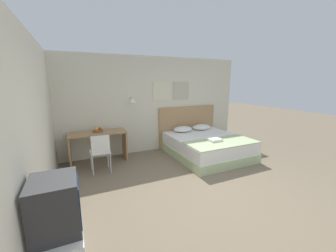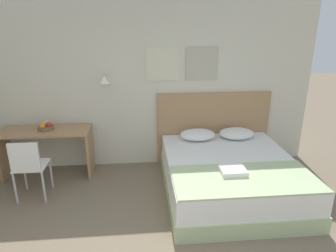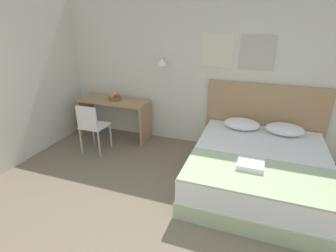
# 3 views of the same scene
# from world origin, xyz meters

# --- Properties ---
(wall_back) EXTENTS (5.67, 0.31, 2.65)m
(wall_back) POSITION_xyz_m (0.01, 2.92, 1.33)
(wall_back) COLOR beige
(wall_back) RESTS_ON ground_plane
(bed) EXTENTS (1.80, 2.05, 0.53)m
(bed) POSITION_xyz_m (1.21, 1.81, 0.26)
(bed) COLOR #B2C693
(bed) RESTS_ON ground_plane
(headboard) EXTENTS (1.92, 0.06, 1.23)m
(headboard) POSITION_xyz_m (1.21, 2.86, 0.61)
(headboard) COLOR #A87F56
(headboard) RESTS_ON ground_plane
(pillow_left) EXTENTS (0.57, 0.41, 0.16)m
(pillow_left) POSITION_xyz_m (0.89, 2.57, 0.61)
(pillow_left) COLOR white
(pillow_left) RESTS_ON bed
(pillow_right) EXTENTS (0.57, 0.41, 0.16)m
(pillow_right) POSITION_xyz_m (1.54, 2.57, 0.61)
(pillow_right) COLOR white
(pillow_right) RESTS_ON bed
(throw_blanket) EXTENTS (1.74, 0.82, 0.02)m
(throw_blanket) POSITION_xyz_m (1.21, 1.21, 0.54)
(throw_blanket) COLOR #B2C693
(throw_blanket) RESTS_ON bed
(folded_towel_near_foot) EXTENTS (0.31, 0.27, 0.06)m
(folded_towel_near_foot) POSITION_xyz_m (1.10, 1.36, 0.58)
(folded_towel_near_foot) COLOR white
(folded_towel_near_foot) RESTS_ON throw_blanket
(desk) EXTENTS (1.35, 0.52, 0.76)m
(desk) POSITION_xyz_m (-1.49, 2.59, 0.54)
(desk) COLOR #A87F56
(desk) RESTS_ON ground_plane
(desk_chair) EXTENTS (0.41, 0.41, 0.87)m
(desk_chair) POSITION_xyz_m (-1.52, 1.89, 0.52)
(desk_chair) COLOR white
(desk_chair) RESTS_ON ground_plane
(fruit_bowl) EXTENTS (0.24, 0.24, 0.13)m
(fruit_bowl) POSITION_xyz_m (-1.47, 2.61, 0.81)
(fruit_bowl) COLOR brown
(fruit_bowl) RESTS_ON desk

